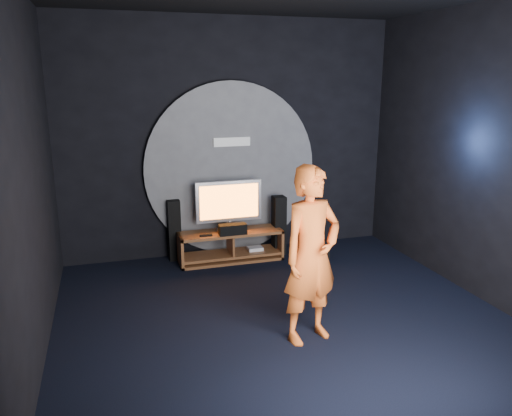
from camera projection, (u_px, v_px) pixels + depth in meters
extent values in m
plane|color=black|center=(286.00, 321.00, 5.57)|extent=(5.00, 5.00, 0.00)
cube|color=black|center=(230.00, 139.00, 7.44)|extent=(5.00, 0.04, 3.50)
cube|color=black|center=(444.00, 241.00, 2.81)|extent=(5.00, 0.04, 3.50)
cube|color=black|center=(25.00, 181.00, 4.42)|extent=(0.04, 5.00, 3.50)
cube|color=black|center=(489.00, 156.00, 5.83)|extent=(0.04, 5.00, 3.50)
cylinder|color=#515156|center=(231.00, 169.00, 7.50)|extent=(2.60, 0.08, 2.60)
cube|color=white|center=(232.00, 142.00, 7.35)|extent=(0.55, 0.03, 0.13)
cube|color=#97542E|center=(230.00, 233.00, 7.32)|extent=(1.53, 0.45, 0.04)
cube|color=#97542E|center=(231.00, 254.00, 7.41)|extent=(1.48, 0.42, 0.04)
cube|color=#97542E|center=(180.00, 251.00, 7.17)|extent=(0.04, 0.45, 0.45)
cube|color=#97542E|center=(278.00, 241.00, 7.59)|extent=(0.04, 0.45, 0.45)
cube|color=#97542E|center=(230.00, 243.00, 7.37)|extent=(0.03, 0.40, 0.29)
cube|color=#97542E|center=(231.00, 259.00, 7.43)|extent=(1.53, 0.45, 0.04)
cube|color=white|center=(255.00, 248.00, 7.50)|extent=(0.22, 0.16, 0.05)
cube|color=#B4B3BB|center=(229.00, 229.00, 7.38)|extent=(0.36, 0.22, 0.04)
cylinder|color=#B4B3BB|center=(229.00, 224.00, 7.36)|extent=(0.07, 0.07, 0.10)
cube|color=#B4B3BB|center=(229.00, 201.00, 7.27)|extent=(0.97, 0.06, 0.60)
cube|color=orange|center=(229.00, 202.00, 7.24)|extent=(0.87, 0.01, 0.49)
cube|color=black|center=(233.00, 229.00, 7.17)|extent=(0.40, 0.15, 0.15)
cube|color=black|center=(206.00, 235.00, 7.10)|extent=(0.18, 0.05, 0.02)
cube|color=black|center=(174.00, 230.00, 7.38)|extent=(0.18, 0.20, 0.91)
cube|color=black|center=(279.00, 225.00, 7.60)|extent=(0.18, 0.20, 0.91)
cube|color=black|center=(317.00, 249.00, 7.45)|extent=(0.28, 0.28, 0.31)
imported|color=#CF541C|center=(311.00, 255.00, 5.00)|extent=(0.76, 0.60, 1.83)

